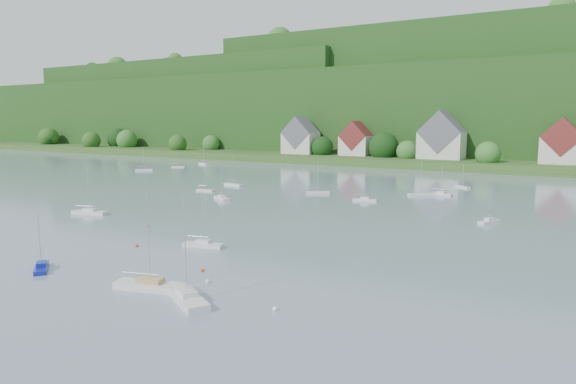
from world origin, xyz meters
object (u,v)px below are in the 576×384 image
at_px(near_sailboat_3, 203,244).
at_px(near_sailboat_6, 90,212).
at_px(near_sailboat_1, 41,267).
at_px(near_sailboat_4, 187,297).
at_px(near_sailboat_2, 150,285).

relative_size(near_sailboat_3, near_sailboat_6, 0.84).
relative_size(near_sailboat_1, near_sailboat_4, 0.65).
height_order(near_sailboat_4, near_sailboat_6, near_sailboat_4).
xyz_separation_m(near_sailboat_1, near_sailboat_2, (16.15, 1.46, 0.11)).
relative_size(near_sailboat_2, near_sailboat_3, 1.33).
distance_m(near_sailboat_1, near_sailboat_6, 36.75).
bearing_deg(near_sailboat_1, near_sailboat_2, 42.78).
relative_size(near_sailboat_1, near_sailboat_3, 0.87).
xyz_separation_m(near_sailboat_3, near_sailboat_4, (12.67, -17.58, 0.08)).
bearing_deg(near_sailboat_6, near_sailboat_2, -47.53).
relative_size(near_sailboat_3, near_sailboat_4, 0.75).
bearing_deg(near_sailboat_1, near_sailboat_3, 100.98).
bearing_deg(near_sailboat_1, near_sailboat_4, 39.35).
bearing_deg(near_sailboat_6, near_sailboat_3, -29.98).
bearing_deg(near_sailboat_2, near_sailboat_4, -23.77).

